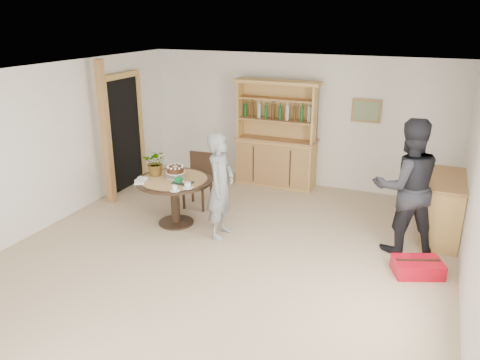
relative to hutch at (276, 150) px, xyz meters
name	(u,v)px	position (x,y,z in m)	size (l,w,h in m)	color
ground	(219,262)	(0.30, -3.24, -0.69)	(7.00, 7.00, 0.00)	tan
room_shell	(218,138)	(0.30, -3.23, 1.05)	(6.04, 7.04, 2.52)	white
doorway	(123,131)	(-2.63, -1.24, 0.42)	(0.13, 1.10, 2.18)	black
pine_post	(106,134)	(-2.40, -2.04, 0.56)	(0.12, 0.12, 2.50)	#AC7948
hutch	(276,150)	(0.00, 0.00, 0.00)	(1.62, 0.54, 2.04)	tan
sideboard	(443,208)	(3.04, -1.24, -0.22)	(0.54, 1.26, 0.94)	tan
dining_table	(175,188)	(-0.88, -2.38, -0.08)	(1.20, 1.20, 0.76)	black
dining_chair	(199,176)	(-0.88, -1.55, -0.15)	(0.44, 0.44, 0.95)	black
birthday_cake	(175,170)	(-0.88, -2.33, 0.19)	(0.30, 0.30, 0.20)	white
flower_vase	(156,162)	(-1.23, -2.33, 0.28)	(0.38, 0.33, 0.42)	#3F7233
gift_tray	(182,182)	(-0.66, -2.50, 0.10)	(0.30, 0.20, 0.08)	black
coffee_cup_a	(188,186)	(-0.48, -2.66, 0.11)	(0.15, 0.15, 0.09)	white
coffee_cup_b	(175,189)	(-0.60, -2.83, 0.11)	(0.15, 0.15, 0.08)	white
napkins	(140,181)	(-1.29, -2.69, 0.09)	(0.24, 0.33, 0.03)	white
teen_boy	(221,186)	(-0.03, -2.48, 0.11)	(0.58, 0.38, 1.59)	gray
adult_person	(406,187)	(2.51, -1.90, 0.27)	(0.93, 0.73, 1.91)	black
red_suitcase	(418,267)	(2.80, -2.52, -0.59)	(0.71, 0.60, 0.21)	red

